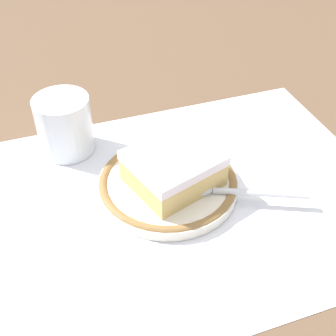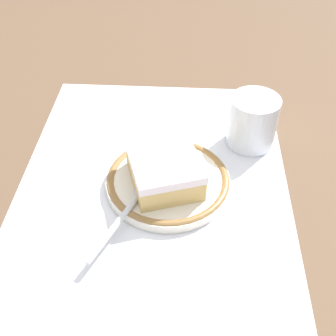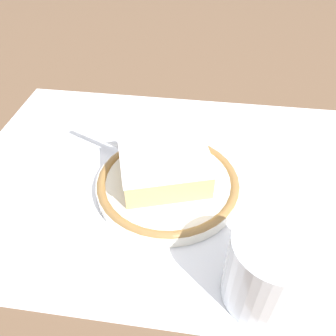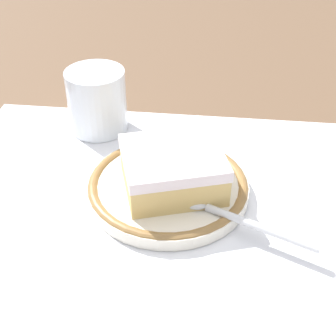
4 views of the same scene
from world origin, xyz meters
The scene contains 6 objects.
ground_plane centered at (0.00, 0.00, 0.00)m, with size 2.40×2.40×0.00m, color brown.
placemat centered at (0.00, 0.00, 0.00)m, with size 0.52×0.38×0.00m, color white.
plate centered at (-0.01, 0.02, 0.01)m, with size 0.17×0.17×0.02m.
cake_slice centered at (0.00, 0.02, 0.04)m, with size 0.12×0.12×0.04m.
spoon centered at (0.05, -0.02, 0.02)m, with size 0.14×0.07×0.01m.
cup centered at (-0.11, 0.14, 0.04)m, with size 0.07×0.07×0.08m.
Camera 2 is at (0.42, 0.05, 0.44)m, focal length 46.12 mm.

